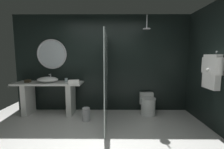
# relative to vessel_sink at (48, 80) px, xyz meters

# --- Properties ---
(ground_plane) EXTENTS (5.76, 5.76, 0.00)m
(ground_plane) POSITION_rel_vessel_sink_xyz_m (1.42, -1.56, -0.91)
(ground_plane) COLOR silver
(back_wall_panel) EXTENTS (4.80, 0.10, 2.60)m
(back_wall_panel) POSITION_rel_vessel_sink_xyz_m (1.42, 0.34, 0.39)
(back_wall_panel) COLOR black
(back_wall_panel) RESTS_ON ground_plane
(side_wall_right) EXTENTS (0.10, 2.47, 2.60)m
(side_wall_right) POSITION_rel_vessel_sink_xyz_m (3.77, -0.80, 0.39)
(side_wall_right) COLOR black
(side_wall_right) RESTS_ON ground_plane
(vanity_counter) EXTENTS (1.71, 0.59, 0.84)m
(vanity_counter) POSITION_rel_vessel_sink_xyz_m (0.03, -0.02, -0.38)
(vanity_counter) COLOR silver
(vanity_counter) RESTS_ON ground_plane
(vessel_sink) EXTENTS (0.53, 0.43, 0.20)m
(vessel_sink) POSITION_rel_vessel_sink_xyz_m (0.00, 0.00, 0.00)
(vessel_sink) COLOR white
(vessel_sink) RESTS_ON vanity_counter
(tumbler_cup) EXTENTS (0.08, 0.08, 0.11)m
(tumbler_cup) POSITION_rel_vessel_sink_xyz_m (0.47, 0.02, -0.02)
(tumbler_cup) COLOR silver
(tumbler_cup) RESTS_ON vanity_counter
(tissue_box) EXTENTS (0.12, 0.12, 0.07)m
(tissue_box) POSITION_rel_vessel_sink_xyz_m (-0.50, -0.03, -0.03)
(tissue_box) COLOR #3D3323
(tissue_box) RESTS_ON vanity_counter
(round_wall_mirror) EXTENTS (0.80, 0.04, 0.80)m
(round_wall_mirror) POSITION_rel_vessel_sink_xyz_m (0.03, 0.26, 0.65)
(round_wall_mirror) COLOR #B7B7BC
(shower_glass_panel) EXTENTS (0.02, 1.57, 2.00)m
(shower_glass_panel) POSITION_rel_vessel_sink_xyz_m (1.53, -0.49, 0.09)
(shower_glass_panel) COLOR silver
(shower_glass_panel) RESTS_ON ground_plane
(rain_shower_head) EXTENTS (0.18, 0.18, 0.34)m
(rain_shower_head) POSITION_rel_vessel_sink_xyz_m (2.50, -0.04, 1.30)
(rain_shower_head) COLOR #B7B7BC
(hanging_bathrobe) EXTENTS (0.20, 0.59, 0.75)m
(hanging_bathrobe) POSITION_rel_vessel_sink_xyz_m (3.63, -0.87, 0.32)
(hanging_bathrobe) COLOR #B7B7BC
(toilet) EXTENTS (0.38, 0.53, 0.53)m
(toilet) POSITION_rel_vessel_sink_xyz_m (2.59, -0.02, -0.65)
(toilet) COLOR white
(toilet) RESTS_ON ground_plane
(waste_bin) EXTENTS (0.18, 0.18, 0.33)m
(waste_bin) POSITION_rel_vessel_sink_xyz_m (1.06, -0.45, -0.74)
(waste_bin) COLOR #B7B7BC
(waste_bin) RESTS_ON ground_plane
(folded_hand_towel) EXTENTS (0.28, 0.20, 0.09)m
(folded_hand_towel) POSITION_rel_vessel_sink_xyz_m (0.73, -0.21, -0.02)
(folded_hand_towel) COLOR white
(folded_hand_towel) RESTS_ON vanity_counter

